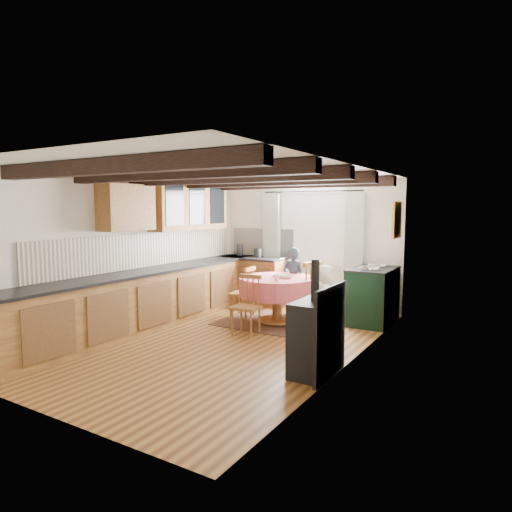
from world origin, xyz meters
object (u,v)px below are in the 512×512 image
Objects in this scene: child_right at (325,298)px; chair_near at (246,305)px; child_far at (294,281)px; cup at (277,278)px; dining_table at (277,300)px; cast_iron_stove at (315,317)px; chair_left at (242,292)px; chair_right at (321,295)px; aga_range at (373,295)px.

chair_near is at bearing 117.47° from child_right.
cup is at bearing 104.27° from child_far.
cast_iron_stove is at bearing -51.19° from dining_table.
chair_near is at bearing 30.48° from chair_left.
cast_iron_stove reaches higher than dining_table.
chair_left is 1.47m from chair_right.
child_far reaches higher than dining_table.
chair_near is 1.47m from child_far.
aga_range is 0.99× the size of child_right.
aga_range is at bearing 92.40° from cast_iron_stove.
cup reaches higher than dining_table.
aga_range is at bearing 43.50° from chair_near.
child_right is 10.35× the size of cup.
chair_near is 2.18m from aga_range.
dining_table is at bearing 117.54° from cup.
aga_range is 0.98m from child_right.
cast_iron_stove is (1.46, -1.81, 0.28)m from dining_table.
cast_iron_stove is at bearing 125.63° from child_far.
chair_right is 0.76m from cup.
child_right is at bearing 81.14° from chair_left.
chair_near is at bearing 91.59° from child_far.
child_far reaches higher than aga_range.
child_far is (-0.74, 0.52, 0.09)m from chair_right.
dining_table is 1.58m from aga_range.
chair_near is at bearing 157.08° from chair_right.
chair_near is 1.84m from cast_iron_stove.
cup is at bearing 141.82° from chair_right.
chair_right is 1.02× the size of child_right.
child_far is (0.73, 0.55, 0.17)m from chair_left.
child_right is at bearing 147.16° from child_far.
chair_near is 9.00× the size of cup.
chair_near is 1.11m from chair_left.
cast_iron_stove is 1.89m from child_right.
cast_iron_stove is 1.29× the size of child_right.
aga_range is at bearing -22.00° from chair_right.
chair_left reaches higher than dining_table.
dining_table is 0.76m from chair_right.
cast_iron_stove reaches higher than chair_right.
chair_left is at bearing 174.75° from dining_table.
child_right is at bearing 20.13° from cup.
dining_table is 1.41× the size of chair_near.
child_far is 12.28× the size of cup.
cup is (0.88, -0.36, 0.36)m from chair_left.
cup is (-1.31, 1.52, 0.14)m from cast_iron_stove.
aga_range is (0.61, 0.71, -0.05)m from chair_right.
chair_left is 1.02m from cup.
child_far is at bearing 99.62° from cup.
aga_range is at bearing 31.08° from dining_table.
cast_iron_stove reaches higher than child_far.
chair_near is 0.86× the size of chair_right.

